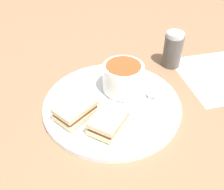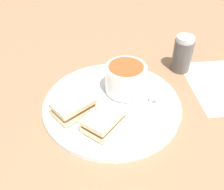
{
  "view_description": "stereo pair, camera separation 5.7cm",
  "coord_description": "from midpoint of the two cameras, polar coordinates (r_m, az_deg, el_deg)",
  "views": [
    {
      "loc": [
        -0.43,
        -0.1,
        0.4
      ],
      "look_at": [
        0.0,
        0.0,
        0.04
      ],
      "focal_mm": 42.0,
      "sensor_mm": 36.0,
      "label": 1
    },
    {
      "loc": [
        -0.41,
        -0.15,
        0.4
      ],
      "look_at": [
        0.0,
        0.0,
        0.04
      ],
      "focal_mm": 42.0,
      "sensor_mm": 36.0,
      "label": 2
    }
  ],
  "objects": [
    {
      "name": "plate",
      "position": [
        0.59,
        2.78,
        -2.08
      ],
      "size": [
        0.31,
        0.31,
        0.02
      ],
      "color": "white",
      "rests_on": "ground_plane"
    },
    {
      "name": "sandwich_half_near",
      "position": [
        0.55,
        -5.44,
        -2.65
      ],
      "size": [
        0.1,
        0.09,
        0.03
      ],
      "rotation": [
        0.0,
        0.0,
        2.66
      ],
      "color": "beige",
      "rests_on": "plate"
    },
    {
      "name": "salt_shaker",
      "position": [
        0.72,
        17.36,
        8.44
      ],
      "size": [
        0.05,
        0.05,
        0.1
      ],
      "color": "#4C4742",
      "rests_on": "ground_plane"
    },
    {
      "name": "sandwich_half_far",
      "position": [
        0.52,
        1.43,
        -5.63
      ],
      "size": [
        0.1,
        0.08,
        0.03
      ],
      "rotation": [
        0.0,
        0.0,
        2.87
      ],
      "color": "beige",
      "rests_on": "plate"
    },
    {
      "name": "ground_plane",
      "position": [
        0.6,
        2.75,
        -2.71
      ],
      "size": [
        2.4,
        2.4,
        0.0
      ],
      "primitive_type": "plane",
      "color": "#8E6B4C"
    },
    {
      "name": "soup_bowl",
      "position": [
        0.6,
        5.73,
        3.55
      ],
      "size": [
        0.09,
        0.09,
        0.07
      ],
      "color": "white",
      "rests_on": "plate"
    },
    {
      "name": "spoon",
      "position": [
        0.6,
        11.54,
        -0.96
      ],
      "size": [
        0.11,
        0.04,
        0.01
      ],
      "rotation": [
        0.0,
        0.0,
        6.02
      ],
      "color": "silver",
      "rests_on": "plate"
    }
  ]
}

